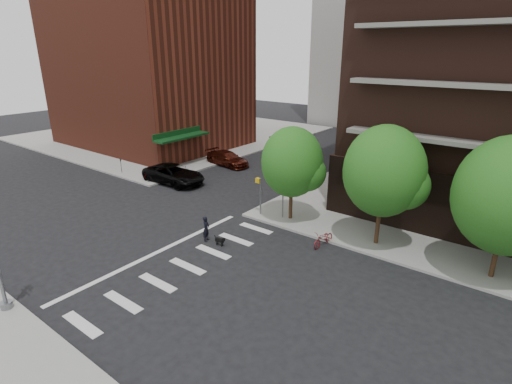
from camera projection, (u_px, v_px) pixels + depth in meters
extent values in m
plane|color=black|center=(151.00, 250.00, 22.97)|extent=(120.00, 120.00, 0.00)
cube|color=gray|center=(175.00, 133.00, 54.51)|extent=(31.00, 33.00, 0.15)
cube|color=silver|center=(82.00, 324.00, 16.77)|extent=(2.40, 0.50, 0.01)
cube|color=silver|center=(123.00, 302.00, 18.26)|extent=(2.40, 0.50, 0.01)
cube|color=silver|center=(158.00, 283.00, 19.75)|extent=(2.40, 0.50, 0.01)
cube|color=silver|center=(187.00, 266.00, 21.24)|extent=(2.40, 0.50, 0.01)
cube|color=silver|center=(213.00, 252.00, 22.73)|extent=(2.40, 0.50, 0.01)
cube|color=silver|center=(236.00, 239.00, 24.22)|extent=(2.40, 0.50, 0.01)
cube|color=silver|center=(256.00, 228.00, 25.72)|extent=(2.40, 0.50, 0.01)
cube|color=silver|center=(157.00, 252.00, 22.68)|extent=(0.30, 13.00, 0.01)
cube|color=maroon|center=(147.00, 56.00, 45.55)|extent=(20.00, 15.00, 20.00)
cube|color=#0C3814|center=(182.00, 137.00, 38.14)|extent=(1.40, 6.00, 0.20)
cylinder|color=#301E11|center=(291.00, 202.00, 26.57)|extent=(0.24, 0.24, 2.30)
sphere|color=#235B19|center=(292.00, 162.00, 25.63)|extent=(4.00, 4.00, 4.00)
cylinder|color=#301E11|center=(378.00, 222.00, 23.07)|extent=(0.24, 0.24, 2.60)
sphere|color=#235B19|center=(384.00, 171.00, 22.02)|extent=(4.50, 4.50, 4.50)
cylinder|color=#301E11|center=(495.00, 256.00, 19.68)|extent=(0.24, 0.24, 2.30)
sphere|color=#235B19|center=(509.00, 196.00, 18.61)|extent=(5.00, 5.00, 5.00)
cylinder|color=slate|center=(6.00, 305.00, 17.56)|extent=(0.50, 0.50, 0.30)
cylinder|color=slate|center=(260.00, 196.00, 27.14)|extent=(0.10, 0.10, 2.60)
cube|color=gold|center=(258.00, 180.00, 26.88)|extent=(0.32, 0.25, 0.32)
cylinder|color=slate|center=(283.00, 202.00, 26.72)|extent=(0.08, 0.08, 2.20)
cube|color=gold|center=(282.00, 190.00, 26.30)|extent=(0.64, 0.02, 0.64)
cylinder|color=#A50C0C|center=(146.00, 176.00, 34.65)|extent=(0.22, 0.22, 0.60)
sphere|color=#A50C0C|center=(145.00, 173.00, 34.54)|extent=(0.24, 0.24, 0.24)
cylinder|color=black|center=(121.00, 167.00, 36.57)|extent=(0.05, 0.05, 1.10)
cube|color=black|center=(120.00, 160.00, 36.35)|extent=(0.10, 0.08, 0.22)
imported|color=black|center=(174.00, 174.00, 34.11)|extent=(2.85, 5.84, 1.60)
imported|color=#49160D|center=(227.00, 159.00, 39.32)|extent=(2.38, 4.98, 1.40)
imported|color=#B2B4BA|center=(287.00, 140.00, 47.20)|extent=(1.55, 4.29, 1.41)
imported|color=maroon|center=(323.00, 239.00, 23.29)|extent=(0.83, 1.85, 0.94)
imported|color=black|center=(206.00, 229.00, 23.85)|extent=(0.67, 0.56, 1.55)
cube|color=black|center=(220.00, 240.00, 23.39)|extent=(0.55, 0.23, 0.21)
cube|color=black|center=(224.00, 239.00, 23.21)|extent=(0.17, 0.14, 0.15)
cylinder|color=black|center=(222.00, 244.00, 23.42)|extent=(0.05, 0.05, 0.23)
cylinder|color=black|center=(217.00, 243.00, 23.52)|extent=(0.05, 0.05, 0.23)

